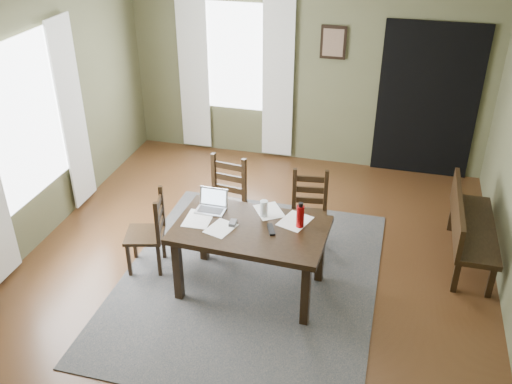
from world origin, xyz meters
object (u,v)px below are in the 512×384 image
(dining_table, at_px, (250,235))
(chair_back_right, at_px, (309,214))
(bench, at_px, (468,224))
(laptop, at_px, (212,204))
(chair_back_left, at_px, (224,203))
(chair_end, at_px, (149,233))
(water_bottle, at_px, (300,216))

(dining_table, xyz_separation_m, chair_back_right, (0.43, 0.85, -0.20))
(bench, xyz_separation_m, laptop, (-2.56, -0.84, 0.33))
(chair_back_left, distance_m, laptop, 0.63)
(dining_table, bearing_deg, chair_end, 177.75)
(chair_end, height_order, chair_back_left, chair_back_left)
(chair_back_right, distance_m, laptop, 1.14)
(laptop, bearing_deg, chair_end, -166.41)
(chair_back_right, height_order, bench, chair_back_right)
(dining_table, distance_m, chair_end, 1.14)
(chair_end, xyz_separation_m, chair_back_left, (0.60, 0.70, 0.05))
(chair_back_left, height_order, laptop, chair_back_left)
(chair_end, distance_m, chair_back_left, 0.93)
(laptop, relative_size, water_bottle, 1.12)
(laptop, height_order, water_bottle, water_bottle)
(laptop, xyz_separation_m, water_bottle, (0.92, -0.10, 0.07))
(bench, bearing_deg, chair_back_right, 97.56)
(chair_back_left, xyz_separation_m, chair_back_right, (0.95, 0.06, -0.03))
(dining_table, bearing_deg, water_bottle, 18.96)
(chair_back_right, bearing_deg, chair_end, -161.10)
(dining_table, xyz_separation_m, water_bottle, (0.46, 0.14, 0.21))
(dining_table, distance_m, water_bottle, 0.52)
(chair_back_right, relative_size, laptop, 3.11)
(chair_end, height_order, laptop, laptop)
(water_bottle, bearing_deg, chair_back_right, 92.27)
(bench, bearing_deg, chair_back_left, 96.22)
(dining_table, bearing_deg, chair_back_left, 125.53)
(chair_end, xyz_separation_m, chair_back_right, (1.55, 0.77, 0.01))
(chair_back_left, xyz_separation_m, bench, (2.62, 0.29, -0.03))
(chair_back_left, height_order, water_bottle, water_bottle)
(chair_back_right, relative_size, water_bottle, 3.49)
(laptop, bearing_deg, water_bottle, -5.86)
(chair_end, relative_size, water_bottle, 3.38)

